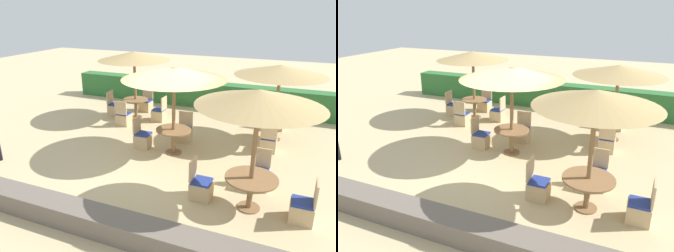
% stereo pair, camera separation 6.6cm
% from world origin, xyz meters
% --- Properties ---
extents(ground_plane, '(40.00, 40.00, 0.00)m').
position_xyz_m(ground_plane, '(0.00, 0.00, 0.00)').
color(ground_plane, '#C6B284').
extents(hedge_row, '(13.00, 0.70, 1.04)m').
position_xyz_m(hedge_row, '(0.00, 5.71, 0.52)').
color(hedge_row, '#2D6B33').
rests_on(hedge_row, ground_plane).
extents(stone_border, '(10.00, 0.56, 0.44)m').
position_xyz_m(stone_border, '(0.00, -3.06, 0.22)').
color(stone_border, '#6B6056').
rests_on(stone_border, ground_plane).
extents(parasol_center, '(2.89, 2.89, 2.52)m').
position_xyz_m(parasol_center, '(0.08, 0.82, 2.35)').
color(parasol_center, olive).
rests_on(parasol_center, ground_plane).
extents(round_table_center, '(1.02, 1.02, 0.74)m').
position_xyz_m(round_table_center, '(0.08, 0.82, 0.57)').
color(round_table_center, olive).
rests_on(round_table_center, ground_plane).
extents(patio_chair_center_north, '(0.46, 0.46, 0.93)m').
position_xyz_m(patio_chair_center_north, '(0.04, 1.78, 0.26)').
color(patio_chair_center_north, tan).
rests_on(patio_chair_center_north, ground_plane).
extents(patio_chair_center_west, '(0.46, 0.46, 0.93)m').
position_xyz_m(patio_chair_center_west, '(-0.94, 0.86, 0.26)').
color(patio_chair_center_west, tan).
rests_on(patio_chair_center_west, ground_plane).
extents(parasol_front_right, '(2.48, 2.48, 2.61)m').
position_xyz_m(parasol_front_right, '(2.61, -1.16, 2.43)').
color(parasol_front_right, olive).
rests_on(parasol_front_right, ground_plane).
extents(round_table_front_right, '(1.10, 1.10, 0.74)m').
position_xyz_m(round_table_front_right, '(2.61, -1.16, 0.59)').
color(round_table_front_right, olive).
rests_on(round_table_front_right, ground_plane).
extents(patio_chair_front_right_west, '(0.46, 0.46, 0.93)m').
position_xyz_m(patio_chair_front_right_west, '(1.54, -1.18, 0.26)').
color(patio_chair_front_right_west, tan).
rests_on(patio_chair_front_right_west, ground_plane).
extents(patio_chair_front_right_north, '(0.46, 0.46, 0.93)m').
position_xyz_m(patio_chair_front_right_north, '(2.66, -0.19, 0.26)').
color(patio_chair_front_right_north, tan).
rests_on(patio_chair_front_right_north, ground_plane).
extents(patio_chair_front_right_east, '(0.46, 0.46, 0.93)m').
position_xyz_m(patio_chair_front_right_east, '(3.67, -1.19, 0.26)').
color(patio_chair_front_right_east, tan).
rests_on(patio_chair_front_right_east, ground_plane).
extents(parasol_back_right, '(2.76, 2.76, 2.41)m').
position_xyz_m(parasol_back_right, '(2.67, 3.01, 2.24)').
color(parasol_back_right, olive).
rests_on(parasol_back_right, ground_plane).
extents(round_table_back_right, '(1.10, 1.10, 0.71)m').
position_xyz_m(round_table_back_right, '(2.67, 3.01, 0.57)').
color(round_table_back_right, olive).
rests_on(round_table_back_right, ground_plane).
extents(patio_chair_back_right_north, '(0.46, 0.46, 0.93)m').
position_xyz_m(patio_chair_back_right_north, '(2.67, 4.05, 0.26)').
color(patio_chair_back_right_north, tan).
rests_on(patio_chair_back_right_north, ground_plane).
extents(patio_chair_back_right_south, '(0.46, 0.46, 0.93)m').
position_xyz_m(patio_chair_back_right_south, '(2.63, 2.03, 0.26)').
color(patio_chair_back_right_south, tan).
rests_on(patio_chair_back_right_south, ground_plane).
extents(parasol_back_left, '(2.64, 2.64, 2.52)m').
position_xyz_m(parasol_back_left, '(-2.46, 3.26, 2.35)').
color(parasol_back_left, olive).
rests_on(parasol_back_left, ground_plane).
extents(round_table_back_left, '(0.95, 0.95, 0.73)m').
position_xyz_m(round_table_back_left, '(-2.46, 3.26, 0.55)').
color(round_table_back_left, olive).
rests_on(round_table_back_left, ground_plane).
extents(patio_chair_back_left_west, '(0.46, 0.46, 0.93)m').
position_xyz_m(patio_chair_back_left_west, '(-3.39, 3.24, 0.26)').
color(patio_chair_back_left_west, tan).
rests_on(patio_chair_back_left_west, ground_plane).
extents(patio_chair_back_left_east, '(0.46, 0.46, 0.93)m').
position_xyz_m(patio_chair_back_left_east, '(-1.48, 3.28, 0.26)').
color(patio_chair_back_left_east, tan).
rests_on(patio_chair_back_left_east, ground_plane).
extents(patio_chair_back_left_north, '(0.46, 0.46, 0.93)m').
position_xyz_m(patio_chair_back_left_north, '(-2.49, 4.19, 0.26)').
color(patio_chair_back_left_north, tan).
rests_on(patio_chair_back_left_north, ground_plane).
extents(patio_chair_back_left_south, '(0.46, 0.46, 0.93)m').
position_xyz_m(patio_chair_back_left_south, '(-2.47, 2.35, 0.26)').
color(patio_chair_back_left_south, tan).
rests_on(patio_chair_back_left_south, ground_plane).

